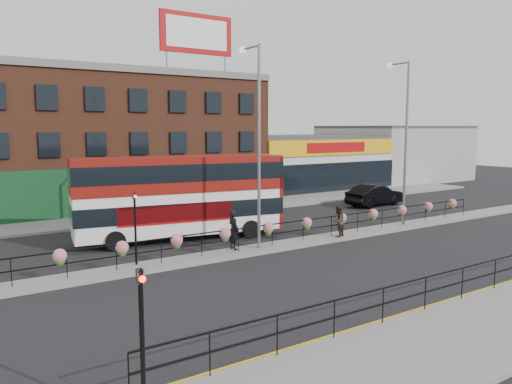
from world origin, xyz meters
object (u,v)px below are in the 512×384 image
double_decker_bus (181,189)px  lamp_column_west (256,129)px  pedestrian_b (338,221)px  car (375,195)px  pedestrian_a (234,230)px  lamp_column_east (403,129)px

double_decker_bus → lamp_column_west: lamp_column_west is taller
double_decker_bus → pedestrian_b: bearing=-33.2°
car → pedestrian_a: pedestrian_a is taller
car → lamp_column_west: size_ratio=0.52×
lamp_column_west → pedestrian_a: bearing=170.8°
double_decker_bus → pedestrian_a: double_decker_bus is taller
double_decker_bus → pedestrian_a: size_ratio=5.86×
pedestrian_a → pedestrian_b: size_ratio=1.14×
car → lamp_column_east: bearing=140.3°
double_decker_bus → lamp_column_east: (13.02, -4.05, 3.24)m
car → lamp_column_west: (-15.66, -6.76, 5.20)m
double_decker_bus → pedestrian_b: double_decker_bus is taller
car → pedestrian_b: 12.78m
car → pedestrian_b: (-10.55, -7.21, 0.17)m
car → pedestrian_b: pedestrian_b is taller
pedestrian_b → lamp_column_east: size_ratio=0.17×
pedestrian_a → lamp_column_east: bearing=-90.3°
car → pedestrian_a: bearing=107.5°
lamp_column_east → lamp_column_west: bearing=-178.9°
pedestrian_b → pedestrian_a: bearing=-29.2°
pedestrian_b → double_decker_bus: bearing=-56.6°
pedestrian_a → lamp_column_east: lamp_column_east is taller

